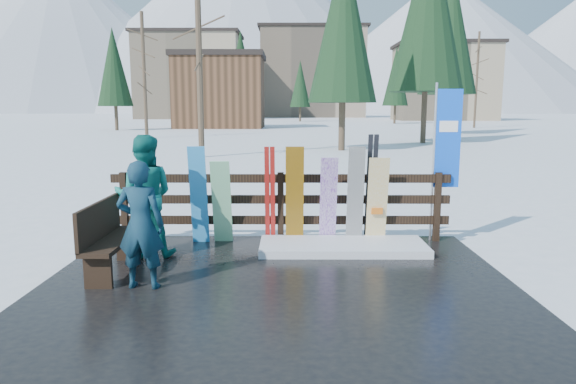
{
  "coord_description": "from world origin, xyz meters",
  "views": [
    {
      "loc": [
        0.15,
        -6.16,
        2.27
      ],
      "look_at": [
        0.13,
        1.0,
        1.1
      ],
      "focal_mm": 32.0,
      "sensor_mm": 36.0,
      "label": 1
    }
  ],
  "objects_px": {
    "snowboard_0": "(199,195)",
    "snowboard_2": "(295,196)",
    "snowboard_1": "(222,202)",
    "snowboard_3": "(328,201)",
    "snowboard_5": "(377,201)",
    "rental_flag": "(444,145)",
    "person_back": "(144,196)",
    "person_front": "(141,225)",
    "snowboard_4": "(355,196)",
    "bench": "(108,236)"
  },
  "relations": [
    {
      "from": "snowboard_0",
      "to": "snowboard_2",
      "type": "relative_size",
      "value": 1.0
    },
    {
      "from": "snowboard_1",
      "to": "snowboard_3",
      "type": "height_order",
      "value": "snowboard_3"
    },
    {
      "from": "snowboard_5",
      "to": "snowboard_0",
      "type": "bearing_deg",
      "value": 180.0
    },
    {
      "from": "rental_flag",
      "to": "person_back",
      "type": "relative_size",
      "value": 1.43
    },
    {
      "from": "rental_flag",
      "to": "person_front",
      "type": "xyz_separation_m",
      "value": [
        -4.35,
        -2.34,
        -0.81
      ]
    },
    {
      "from": "snowboard_1",
      "to": "person_front",
      "type": "height_order",
      "value": "person_front"
    },
    {
      "from": "snowboard_1",
      "to": "person_back",
      "type": "relative_size",
      "value": 0.78
    },
    {
      "from": "snowboard_4",
      "to": "snowboard_5",
      "type": "height_order",
      "value": "snowboard_4"
    },
    {
      "from": "bench",
      "to": "person_back",
      "type": "xyz_separation_m",
      "value": [
        0.27,
        0.84,
        0.39
      ]
    },
    {
      "from": "snowboard_4",
      "to": "person_front",
      "type": "relative_size",
      "value": 1.02
    },
    {
      "from": "snowboard_5",
      "to": "person_back",
      "type": "distance_m",
      "value": 3.63
    },
    {
      "from": "snowboard_5",
      "to": "person_front",
      "type": "height_order",
      "value": "person_front"
    },
    {
      "from": "rental_flag",
      "to": "person_back",
      "type": "distance_m",
      "value": 4.83
    },
    {
      "from": "person_front",
      "to": "person_back",
      "type": "distance_m",
      "value": 1.44
    },
    {
      "from": "snowboard_0",
      "to": "snowboard_1",
      "type": "height_order",
      "value": "snowboard_0"
    },
    {
      "from": "snowboard_5",
      "to": "person_back",
      "type": "bearing_deg",
      "value": -169.34
    },
    {
      "from": "snowboard_2",
      "to": "snowboard_3",
      "type": "bearing_deg",
      "value": -0.0
    },
    {
      "from": "snowboard_0",
      "to": "snowboard_5",
      "type": "height_order",
      "value": "snowboard_0"
    },
    {
      "from": "snowboard_5",
      "to": "person_front",
      "type": "distance_m",
      "value": 3.83
    },
    {
      "from": "snowboard_4",
      "to": "bench",
      "type": "bearing_deg",
      "value": -156.53
    },
    {
      "from": "bench",
      "to": "person_back",
      "type": "height_order",
      "value": "person_back"
    },
    {
      "from": "snowboard_0",
      "to": "snowboard_4",
      "type": "height_order",
      "value": "snowboard_0"
    },
    {
      "from": "snowboard_3",
      "to": "snowboard_5",
      "type": "distance_m",
      "value": 0.79
    },
    {
      "from": "snowboard_0",
      "to": "snowboard_4",
      "type": "distance_m",
      "value": 2.53
    },
    {
      "from": "bench",
      "to": "snowboard_2",
      "type": "relative_size",
      "value": 0.93
    },
    {
      "from": "snowboard_2",
      "to": "rental_flag",
      "type": "distance_m",
      "value": 2.6
    },
    {
      "from": "bench",
      "to": "snowboard_3",
      "type": "relative_size",
      "value": 1.02
    },
    {
      "from": "bench",
      "to": "person_back",
      "type": "distance_m",
      "value": 0.97
    },
    {
      "from": "person_back",
      "to": "snowboard_3",
      "type": "bearing_deg",
      "value": -172.02
    },
    {
      "from": "snowboard_3",
      "to": "rental_flag",
      "type": "relative_size",
      "value": 0.56
    },
    {
      "from": "person_back",
      "to": "snowboard_1",
      "type": "bearing_deg",
      "value": -153.1
    },
    {
      "from": "snowboard_4",
      "to": "person_back",
      "type": "xyz_separation_m",
      "value": [
        -3.21,
        -0.67,
        0.11
      ]
    },
    {
      "from": "snowboard_5",
      "to": "rental_flag",
      "type": "height_order",
      "value": "rental_flag"
    },
    {
      "from": "snowboard_2",
      "to": "snowboard_5",
      "type": "height_order",
      "value": "snowboard_2"
    },
    {
      "from": "rental_flag",
      "to": "snowboard_5",
      "type": "bearing_deg",
      "value": -166.45
    },
    {
      "from": "snowboard_2",
      "to": "person_front",
      "type": "bearing_deg",
      "value": -132.52
    },
    {
      "from": "bench",
      "to": "rental_flag",
      "type": "bearing_deg",
      "value": 19.77
    },
    {
      "from": "bench",
      "to": "snowboard_2",
      "type": "height_order",
      "value": "snowboard_2"
    },
    {
      "from": "snowboard_0",
      "to": "snowboard_5",
      "type": "relative_size",
      "value": 1.13
    },
    {
      "from": "snowboard_1",
      "to": "snowboard_2",
      "type": "distance_m",
      "value": 1.19
    },
    {
      "from": "snowboard_3",
      "to": "person_back",
      "type": "relative_size",
      "value": 0.81
    },
    {
      "from": "snowboard_3",
      "to": "person_back",
      "type": "bearing_deg",
      "value": -166.41
    },
    {
      "from": "snowboard_2",
      "to": "rental_flag",
      "type": "xyz_separation_m",
      "value": [
        2.45,
        0.27,
        0.8
      ]
    },
    {
      "from": "snowboard_0",
      "to": "person_front",
      "type": "relative_size",
      "value": 1.03
    },
    {
      "from": "rental_flag",
      "to": "snowboard_3",
      "type": "bearing_deg",
      "value": -171.96
    },
    {
      "from": "snowboard_4",
      "to": "rental_flag",
      "type": "xyz_separation_m",
      "value": [
        1.48,
        0.27,
        0.8
      ]
    },
    {
      "from": "snowboard_1",
      "to": "rental_flag",
      "type": "height_order",
      "value": "rental_flag"
    },
    {
      "from": "snowboard_2",
      "to": "snowboard_5",
      "type": "relative_size",
      "value": 1.12
    },
    {
      "from": "snowboard_1",
      "to": "snowboard_5",
      "type": "relative_size",
      "value": 0.98
    },
    {
      "from": "bench",
      "to": "person_back",
      "type": "relative_size",
      "value": 0.83
    }
  ]
}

